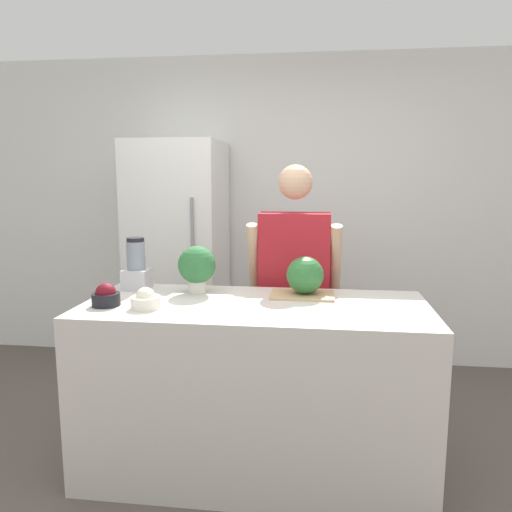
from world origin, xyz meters
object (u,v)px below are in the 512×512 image
(watermelon, at_px, (305,275))
(blender, at_px, (136,268))
(refrigerator, at_px, (179,259))
(bowl_cherries, at_px, (106,297))
(potted_plant, at_px, (197,266))
(person, at_px, (294,293))
(bowl_cream, at_px, (146,300))

(watermelon, bearing_deg, blender, 177.54)
(refrigerator, distance_m, bowl_cherries, 1.47)
(refrigerator, relative_size, potted_plant, 6.85)
(person, relative_size, watermelon, 8.02)
(person, relative_size, bowl_cream, 11.07)
(refrigerator, xyz_separation_m, watermelon, (1.05, -1.11, 0.12))
(person, bearing_deg, refrigerator, 143.98)
(potted_plant, bearing_deg, bowl_cherries, -139.46)
(person, xyz_separation_m, watermelon, (0.08, -0.41, 0.20))
(potted_plant, bearing_deg, watermelon, 0.74)
(person, height_order, bowl_cream, person)
(person, relative_size, bowl_cherries, 11.50)
(refrigerator, bearing_deg, bowl_cream, -80.49)
(refrigerator, distance_m, blender, 1.08)
(refrigerator, distance_m, bowl_cream, 1.51)
(person, height_order, watermelon, person)
(bowl_cream, height_order, potted_plant, potted_plant)
(bowl_cream, bearing_deg, person, 47.39)
(refrigerator, height_order, watermelon, refrigerator)
(watermelon, bearing_deg, person, 101.22)
(watermelon, bearing_deg, refrigerator, 133.33)
(potted_plant, bearing_deg, person, 37.68)
(person, relative_size, potted_plant, 6.12)
(bowl_cream, distance_m, blender, 0.47)
(watermelon, xyz_separation_m, bowl_cream, (-0.80, -0.37, -0.08))
(blender, bearing_deg, refrigerator, 92.50)
(blender, bearing_deg, watermelon, -2.46)
(refrigerator, bearing_deg, blender, -87.50)
(person, xyz_separation_m, blender, (-0.92, -0.37, 0.21))
(bowl_cherries, bearing_deg, bowl_cream, -5.51)
(watermelon, xyz_separation_m, blender, (-1.00, 0.04, 0.01))
(refrigerator, relative_size, person, 1.12)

